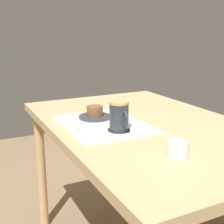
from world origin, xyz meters
TOP-DOWN VIEW (x-y plane):
  - dining_table at (0.00, 0.00)m, footprint 1.20×0.77m
  - placemat at (-0.06, -0.17)m, footprint 0.42×0.32m
  - pastry_plate at (-0.16, -0.17)m, footprint 0.14×0.14m
  - pastry at (-0.16, -0.17)m, footprint 0.07×0.07m
  - coffee_coaster at (0.04, -0.15)m, footprint 0.09×0.09m
  - coffee_mug at (0.05, -0.15)m, footprint 0.11×0.08m
  - sugar_bowl at (0.34, -0.11)m, footprint 0.07×0.07m

SIDE VIEW (x-z plane):
  - dining_table at x=0.00m, z-range 0.29..1.02m
  - placemat at x=-0.06m, z-range 0.73..0.74m
  - coffee_coaster at x=0.04m, z-range 0.74..0.74m
  - pastry_plate at x=-0.16m, z-range 0.74..0.75m
  - sugar_bowl at x=0.34m, z-range 0.73..0.78m
  - pastry at x=-0.16m, z-range 0.75..0.79m
  - coffee_mug at x=0.05m, z-range 0.74..0.86m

